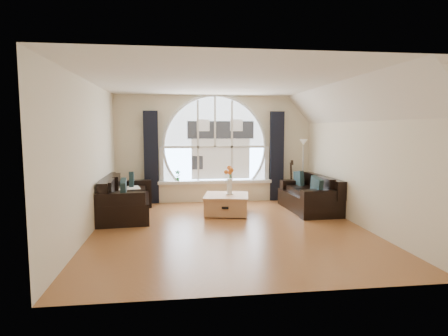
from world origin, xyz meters
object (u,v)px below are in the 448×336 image
(floor_lamp, at_px, (303,170))
(guitar, at_px, (290,180))
(potted_plant, at_px, (178,175))
(vase_flowers, at_px, (230,177))
(sofa_right, at_px, (309,193))
(sofa_left, at_px, (126,198))
(coffee_chest, at_px, (226,203))

(floor_lamp, relative_size, guitar, 1.51)
(potted_plant, bearing_deg, floor_lamp, -5.11)
(vase_flowers, height_order, potted_plant, vase_flowers)
(floor_lamp, bearing_deg, potted_plant, 174.89)
(sofa_right, relative_size, floor_lamp, 1.10)
(sofa_left, distance_m, guitar, 4.20)
(sofa_right, xyz_separation_m, potted_plant, (-2.95, 1.33, 0.29))
(coffee_chest, bearing_deg, floor_lamp, 38.98)
(coffee_chest, bearing_deg, vase_flowers, 41.99)
(vase_flowers, height_order, guitar, vase_flowers)
(vase_flowers, bearing_deg, sofa_right, 1.19)
(sofa_left, xyz_separation_m, sofa_right, (4.06, 0.04, 0.00))
(vase_flowers, height_order, floor_lamp, floor_lamp)
(sofa_left, relative_size, coffee_chest, 2.02)
(vase_flowers, bearing_deg, potted_plant, 129.23)
(floor_lamp, xyz_separation_m, potted_plant, (-3.17, 0.28, -0.11))
(vase_flowers, distance_m, potted_plant, 1.78)
(floor_lamp, bearing_deg, coffee_chest, -151.87)
(sofa_right, height_order, floor_lamp, floor_lamp)
(vase_flowers, bearing_deg, sofa_left, -179.93)
(sofa_left, bearing_deg, coffee_chest, -5.64)
(coffee_chest, distance_m, vase_flowers, 0.59)
(sofa_left, height_order, guitar, guitar)
(guitar, bearing_deg, sofa_right, -85.01)
(coffee_chest, height_order, guitar, guitar)
(floor_lamp, bearing_deg, sofa_left, -165.66)
(sofa_left, relative_size, sofa_right, 1.09)
(sofa_left, relative_size, guitar, 1.80)
(coffee_chest, xyz_separation_m, floor_lamp, (2.12, 1.13, 0.57))
(vase_flowers, xyz_separation_m, potted_plant, (-1.12, 1.37, -0.12))
(sofa_left, xyz_separation_m, coffee_chest, (2.15, -0.04, -0.17))
(coffee_chest, xyz_separation_m, potted_plant, (-1.05, 1.42, 0.46))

